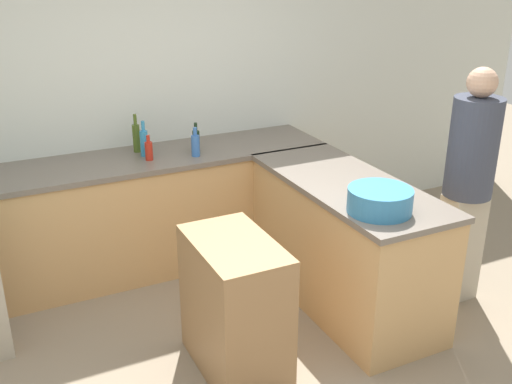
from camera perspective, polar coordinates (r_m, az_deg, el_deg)
The scene contains 11 objects.
wall_back at distance 4.94m, azimuth -10.81°, elevation 9.23°, with size 8.00×0.06×2.70m.
counter_back at distance 4.88m, azimuth -8.95°, elevation -1.68°, with size 2.67×0.68×0.94m.
counter_peninsula at distance 4.33m, azimuth 8.39°, elevation -4.80°, with size 0.69×1.66×0.94m.
island_table at distance 3.64m, azimuth -2.01°, elevation -10.86°, with size 0.44×0.74×0.86m.
mixing_bowl at distance 3.68m, azimuth 11.71°, elevation -0.78°, with size 0.39×0.39×0.15m.
olive_oil_bottle at distance 4.78m, azimuth -11.33°, elevation 5.15°, with size 0.06×0.06×0.30m.
hot_sauce_bottle at distance 4.58m, azimuth -10.17°, elevation 3.94°, with size 0.06×0.06×0.19m.
dish_soap_bottle at distance 4.67m, azimuth -10.61°, elevation 4.68°, with size 0.06×0.06×0.28m.
wine_bottle_dark at distance 4.73m, azimuth -5.72°, elevation 4.94°, with size 0.06×0.06×0.23m.
water_bottle_blue at distance 4.62m, azimuth -5.79°, elevation 4.50°, with size 0.06×0.06×0.23m.
person_at_peninsula at distance 4.40m, azimuth 19.58°, elevation 1.07°, with size 0.33×0.33×1.71m.
Camera 1 is at (-1.25, -2.54, 2.40)m, focal length 42.00 mm.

